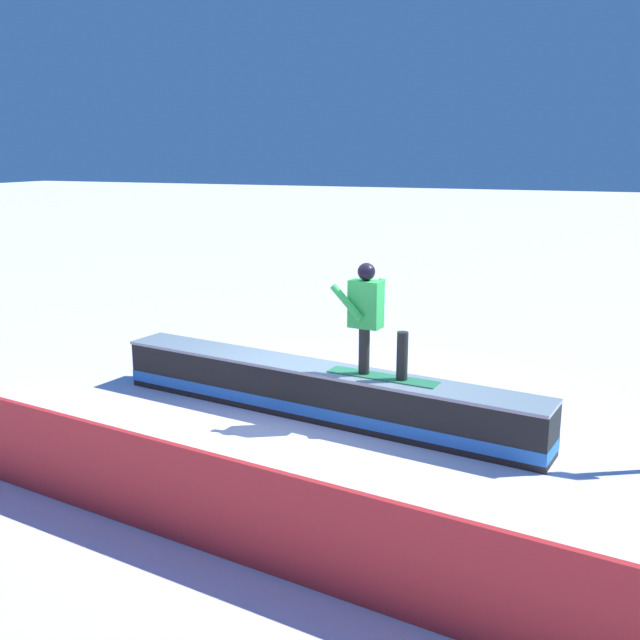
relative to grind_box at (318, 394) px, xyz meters
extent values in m
plane|color=white|center=(0.00, 0.00, -0.31)|extent=(120.00, 120.00, 0.00)
cube|color=black|center=(0.00, 0.00, 0.01)|extent=(6.18, 1.47, 0.65)
cube|color=blue|center=(0.00, 0.00, -0.15)|extent=(6.19, 1.48, 0.16)
cube|color=#8498A2|center=(0.00, 0.00, 0.36)|extent=(6.19, 1.53, 0.04)
cube|color=#2D8554|center=(-0.93, 0.13, 0.39)|extent=(1.47, 0.44, 0.01)
cylinder|color=black|center=(-0.67, 0.11, 0.70)|extent=(0.15, 0.15, 0.61)
cylinder|color=black|center=(-1.19, 0.16, 0.70)|extent=(0.15, 0.15, 0.61)
cube|color=green|center=(-0.69, 0.11, 1.30)|extent=(0.42, 0.28, 0.59)
sphere|color=black|center=(-0.69, 0.11, 1.70)|extent=(0.22, 0.22, 0.22)
cylinder|color=green|center=(-0.49, 0.25, 1.33)|extent=(0.46, 0.14, 0.45)
cylinder|color=green|center=(-0.80, -0.05, 1.33)|extent=(0.18, 0.11, 0.56)
cube|color=red|center=(0.00, 3.44, 0.16)|extent=(11.24, 1.69, 0.94)
camera|label=1|loc=(-3.52, 8.50, 3.15)|focal=40.86mm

